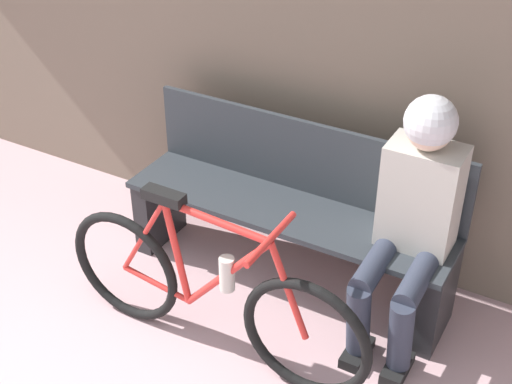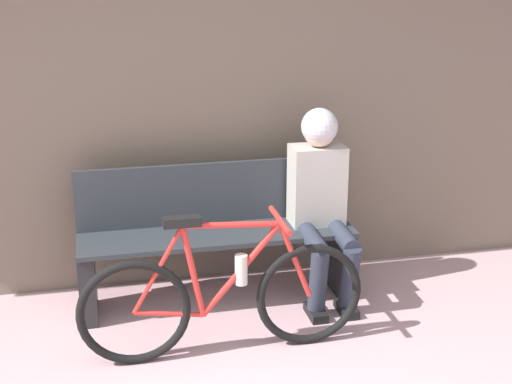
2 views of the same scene
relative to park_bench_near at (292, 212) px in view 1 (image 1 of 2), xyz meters
name	(u,v)px [view 1 (image 1 of 2)]	position (x,y,z in m)	size (l,w,h in m)	color
park_bench_near	(292,212)	(0.00, 0.00, 0.00)	(1.73, 0.42, 0.88)	#2D3338
bicycle	(210,295)	(-0.07, -0.67, -0.08)	(1.59, 0.40, 0.83)	black
person_seated	(414,209)	(0.65, -0.11, 0.30)	(0.34, 0.59, 1.24)	#2D3342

